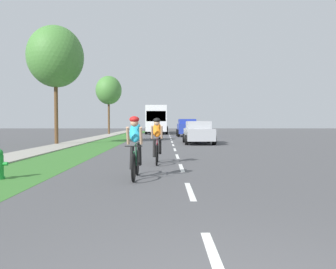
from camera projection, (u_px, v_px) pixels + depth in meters
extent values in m
plane|color=#4C4C4F|center=(173.00, 144.00, 22.07)|extent=(120.00, 120.00, 0.00)
cube|color=#38722D|center=(103.00, 144.00, 22.03)|extent=(2.47, 70.00, 0.01)
cube|color=#9E998E|center=(71.00, 144.00, 22.01)|extent=(1.74, 70.00, 0.10)
cube|color=white|center=(216.00, 262.00, 3.33)|extent=(0.12, 1.80, 0.01)
cube|color=white|center=(190.00, 191.00, 6.83)|extent=(0.12, 1.80, 0.01)
cube|color=white|center=(181.00, 168.00, 10.33)|extent=(0.12, 1.80, 0.01)
cube|color=white|center=(177.00, 156.00, 13.83)|extent=(0.12, 1.80, 0.01)
cube|color=white|center=(175.00, 150.00, 17.32)|extent=(0.12, 1.80, 0.01)
cube|color=white|center=(173.00, 145.00, 20.82)|extent=(0.12, 1.80, 0.01)
cube|color=white|center=(172.00, 142.00, 24.32)|extent=(0.12, 1.80, 0.01)
cube|color=white|center=(171.00, 139.00, 27.82)|extent=(0.12, 1.80, 0.01)
cube|color=white|center=(170.00, 138.00, 31.31)|extent=(0.12, 1.80, 0.01)
cube|color=white|center=(170.00, 136.00, 34.81)|extent=(0.12, 1.80, 0.01)
cube|color=white|center=(169.00, 135.00, 38.31)|extent=(0.12, 1.80, 0.01)
cube|color=white|center=(169.00, 134.00, 41.81)|extent=(0.12, 1.80, 0.01)
cube|color=white|center=(169.00, 133.00, 45.30)|extent=(0.12, 1.80, 0.01)
cube|color=white|center=(168.00, 132.00, 48.80)|extent=(0.12, 1.80, 0.01)
cube|color=white|center=(168.00, 132.00, 52.30)|extent=(0.12, 1.80, 0.01)
cylinder|color=#1E8C33|center=(5.00, 164.00, 8.25)|extent=(0.12, 0.09, 0.09)
torus|color=black|center=(137.00, 163.00, 8.87)|extent=(0.06, 0.68, 0.68)
torus|color=black|center=(133.00, 168.00, 7.83)|extent=(0.06, 0.68, 0.68)
cylinder|color=#194C2D|center=(135.00, 159.00, 8.24)|extent=(0.04, 0.59, 0.43)
cylinder|color=#194C2D|center=(136.00, 154.00, 8.52)|extent=(0.04, 0.04, 0.55)
cylinder|color=#194C2D|center=(135.00, 145.00, 8.28)|extent=(0.03, 0.55, 0.03)
cylinder|color=black|center=(133.00, 146.00, 7.83)|extent=(0.42, 0.02, 0.02)
ellipsoid|color=#26A5CC|center=(135.00, 132.00, 8.34)|extent=(0.30, 0.54, 0.63)
sphere|color=tan|center=(134.00, 123.00, 8.05)|extent=(0.20, 0.20, 0.20)
ellipsoid|color=red|center=(134.00, 119.00, 8.05)|extent=(0.24, 0.28, 0.16)
cylinder|color=tan|center=(128.00, 136.00, 8.06)|extent=(0.07, 0.26, 0.45)
cylinder|color=tan|center=(141.00, 136.00, 8.06)|extent=(0.07, 0.26, 0.45)
cylinder|color=black|center=(132.00, 158.00, 8.44)|extent=(0.10, 0.30, 0.60)
cylinder|color=black|center=(139.00, 154.00, 8.39)|extent=(0.10, 0.25, 0.61)
torus|color=black|center=(157.00, 153.00, 11.89)|extent=(0.06, 0.68, 0.68)
torus|color=black|center=(157.00, 155.00, 10.85)|extent=(0.06, 0.68, 0.68)
cylinder|color=maroon|center=(157.00, 149.00, 11.26)|extent=(0.04, 0.59, 0.43)
cylinder|color=maroon|center=(157.00, 145.00, 11.54)|extent=(0.04, 0.04, 0.55)
cylinder|color=maroon|center=(157.00, 139.00, 11.30)|extent=(0.03, 0.55, 0.03)
cylinder|color=black|center=(157.00, 140.00, 10.85)|extent=(0.42, 0.02, 0.02)
ellipsoid|color=orange|center=(157.00, 130.00, 11.36)|extent=(0.30, 0.54, 0.63)
sphere|color=tan|center=(157.00, 123.00, 11.07)|extent=(0.20, 0.20, 0.20)
ellipsoid|color=black|center=(157.00, 120.00, 11.07)|extent=(0.24, 0.28, 0.16)
cylinder|color=tan|center=(152.00, 132.00, 11.08)|extent=(0.07, 0.26, 0.45)
cylinder|color=tan|center=(162.00, 132.00, 11.08)|extent=(0.07, 0.26, 0.45)
cylinder|color=black|center=(154.00, 148.00, 11.46)|extent=(0.10, 0.30, 0.60)
cylinder|color=black|center=(160.00, 146.00, 11.41)|extent=(0.10, 0.25, 0.61)
cube|color=#A5A8AD|center=(198.00, 134.00, 22.33)|extent=(1.76, 4.30, 0.76)
cube|color=#A5A8AD|center=(198.00, 125.00, 22.45)|extent=(1.55, 2.24, 0.52)
cube|color=#1E2833|center=(200.00, 125.00, 21.49)|extent=(1.44, 0.08, 0.44)
cylinder|color=black|center=(187.00, 140.00, 21.00)|extent=(0.22, 0.64, 0.64)
cylinder|color=black|center=(214.00, 140.00, 21.01)|extent=(0.22, 0.64, 0.64)
cylinder|color=black|center=(184.00, 138.00, 23.66)|extent=(0.22, 0.64, 0.64)
cylinder|color=black|center=(209.00, 138.00, 23.68)|extent=(0.22, 0.64, 0.64)
cube|color=#23389E|center=(187.00, 129.00, 34.36)|extent=(1.90, 4.70, 1.00)
cube|color=#23389E|center=(187.00, 122.00, 34.54)|extent=(1.71, 2.91, 0.52)
cube|color=#1E2833|center=(188.00, 123.00, 33.28)|extent=(1.56, 0.08, 0.44)
cylinder|color=black|center=(178.00, 133.00, 32.96)|extent=(0.25, 0.72, 0.72)
cylinder|color=black|center=(197.00, 133.00, 32.98)|extent=(0.25, 0.72, 0.72)
cylinder|color=black|center=(177.00, 132.00, 35.78)|extent=(0.25, 0.72, 0.72)
cylinder|color=black|center=(195.00, 132.00, 35.80)|extent=(0.25, 0.72, 0.72)
cube|color=silver|center=(157.00, 119.00, 43.88)|extent=(2.50, 11.60, 3.10)
cube|color=#1E2833|center=(157.00, 116.00, 43.86)|extent=(2.52, 10.67, 0.64)
cube|color=#1E2833|center=(156.00, 116.00, 38.10)|extent=(2.25, 0.06, 1.20)
cylinder|color=black|center=(146.00, 130.00, 40.15)|extent=(0.28, 0.96, 0.96)
cylinder|color=black|center=(167.00, 130.00, 40.17)|extent=(0.28, 0.96, 0.96)
cylinder|color=black|center=(149.00, 129.00, 47.11)|extent=(0.28, 0.96, 0.96)
cylinder|color=black|center=(166.00, 129.00, 47.13)|extent=(0.28, 0.96, 0.96)
cylinder|color=brown|center=(56.00, 112.00, 21.37)|extent=(0.24, 0.24, 4.25)
ellipsoid|color=#478438|center=(55.00, 57.00, 21.24)|extent=(3.59, 3.59, 3.94)
cylinder|color=brown|center=(109.00, 117.00, 40.23)|extent=(0.24, 0.24, 4.13)
ellipsoid|color=#478438|center=(109.00, 90.00, 40.11)|extent=(3.14, 3.14, 3.46)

